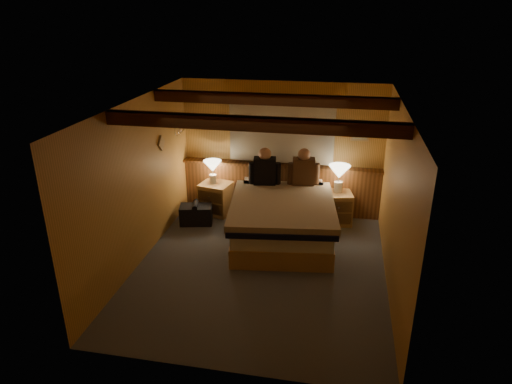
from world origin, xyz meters
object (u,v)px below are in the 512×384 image
(duffel_bag, at_px, (196,214))
(lamp_left, at_px, (213,167))
(person_right, at_px, (304,170))
(lamp_right, at_px, (339,173))
(bed, at_px, (282,219))
(nightstand_left, at_px, (216,198))
(person_left, at_px, (265,169))
(nightstand_right, at_px, (336,208))

(duffel_bag, bearing_deg, lamp_left, 57.62)
(person_right, bearing_deg, lamp_left, 170.90)
(duffel_bag, bearing_deg, lamp_right, 0.04)
(bed, relative_size, duffel_bag, 3.68)
(lamp_right, height_order, person_right, person_right)
(lamp_left, height_order, lamp_right, lamp_right)
(person_right, bearing_deg, lamp_right, 3.05)
(nightstand_left, xyz_separation_m, person_left, (0.94, -0.15, 0.68))
(nightstand_right, distance_m, lamp_left, 2.31)
(lamp_right, relative_size, duffel_bag, 0.79)
(lamp_right, bearing_deg, person_right, -170.12)
(nightstand_left, relative_size, lamp_left, 1.45)
(bed, bearing_deg, person_right, 64.00)
(nightstand_right, xyz_separation_m, lamp_left, (-2.23, 0.01, 0.60))
(nightstand_left, xyz_separation_m, lamp_left, (-0.05, 0.02, 0.59))
(person_left, relative_size, person_right, 1.01)
(lamp_left, relative_size, lamp_right, 0.88)
(bed, xyz_separation_m, person_left, (-0.40, 0.64, 0.61))
(nightstand_left, distance_m, lamp_left, 0.59)
(bed, distance_m, nightstand_left, 1.56)
(lamp_right, height_order, person_left, person_left)
(lamp_left, bearing_deg, bed, -30.32)
(nightstand_right, relative_size, person_left, 0.89)
(lamp_left, distance_m, duffel_bag, 0.89)
(lamp_left, bearing_deg, nightstand_left, -20.82)
(nightstand_left, distance_m, person_right, 1.73)
(bed, bearing_deg, lamp_right, 37.50)
(nightstand_left, distance_m, nightstand_right, 2.18)
(nightstand_left, height_order, lamp_right, lamp_right)
(bed, xyz_separation_m, duffel_bag, (-1.57, 0.30, -0.20))
(lamp_right, distance_m, person_left, 1.28)
(bed, xyz_separation_m, person_right, (0.25, 0.75, 0.60))
(person_left, bearing_deg, bed, -65.54)
(nightstand_left, distance_m, person_left, 1.17)
(duffel_bag, bearing_deg, bed, -23.60)
(person_right, height_order, duffel_bag, person_right)
(nightstand_right, distance_m, person_left, 1.44)
(bed, distance_m, person_left, 0.97)
(bed, bearing_deg, nightstand_left, 142.09)
(lamp_right, height_order, duffel_bag, lamp_right)
(lamp_right, bearing_deg, bed, -135.23)
(nightstand_right, distance_m, person_right, 0.91)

